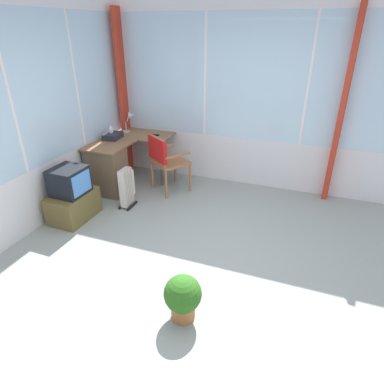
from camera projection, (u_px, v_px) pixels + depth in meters
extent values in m
cube|color=gray|center=(203.00, 266.00, 3.66)|extent=(5.51, 5.56, 0.06)
cube|color=silver|center=(33.00, 199.00, 4.19)|extent=(4.51, 0.06, 0.77)
cube|color=silver|center=(8.00, 97.00, 3.61)|extent=(4.42, 0.06, 1.80)
cube|color=white|center=(8.00, 97.00, 3.61)|extent=(0.04, 0.07, 1.80)
cube|color=white|center=(74.00, 82.00, 4.55)|extent=(0.04, 0.07, 1.80)
cube|color=silver|center=(248.00, 161.00, 5.38)|extent=(0.06, 4.56, 0.77)
cube|color=silver|center=(255.00, 79.00, 4.80)|extent=(0.06, 4.47, 1.80)
cube|color=silver|center=(261.00, 2.00, 4.36)|extent=(0.06, 4.56, 0.18)
cube|color=white|center=(309.00, 82.00, 4.57)|extent=(0.07, 0.04, 1.80)
cube|color=white|center=(206.00, 77.00, 5.04)|extent=(0.07, 0.04, 1.80)
cube|color=#B73321|center=(123.00, 95.00, 5.53)|extent=(0.23, 0.10, 2.65)
cube|color=#B73321|center=(342.00, 111.00, 4.50)|extent=(0.23, 0.10, 2.65)
cube|color=brown|center=(119.00, 140.00, 5.24)|extent=(1.31, 0.58, 0.02)
cube|color=brown|center=(158.00, 136.00, 5.39)|extent=(0.58, 0.42, 0.02)
cube|color=brown|center=(107.00, 171.00, 5.06)|extent=(0.40, 0.54, 0.72)
cylinder|color=#4C4C51|center=(161.00, 164.00, 5.30)|extent=(0.04, 0.04, 0.73)
cylinder|color=#4C4C51|center=(86.00, 173.00, 4.98)|extent=(0.04, 0.04, 0.73)
cylinder|color=#B2B7BC|center=(126.00, 131.00, 5.58)|extent=(0.13, 0.13, 0.02)
cylinder|color=#B2B7BC|center=(126.00, 127.00, 5.54)|extent=(0.02, 0.02, 0.15)
cylinder|color=#B2B7BC|center=(128.00, 117.00, 5.50)|extent=(0.03, 0.07, 0.15)
cone|color=#B2B7BC|center=(132.00, 115.00, 5.52)|extent=(0.14, 0.14, 0.12)
cube|color=black|center=(155.00, 135.00, 5.38)|extent=(0.07, 0.16, 0.02)
cylinder|color=silver|center=(111.00, 133.00, 5.24)|extent=(0.06, 0.06, 0.16)
cone|color=white|center=(111.00, 127.00, 5.19)|extent=(0.06, 0.06, 0.06)
cube|color=#212531|center=(113.00, 136.00, 5.22)|extent=(0.31, 0.25, 0.09)
cylinder|color=#9C663E|center=(190.00, 178.00, 5.18)|extent=(0.04, 0.04, 0.45)
cylinder|color=#9C663E|center=(175.00, 169.00, 5.50)|extent=(0.04, 0.04, 0.45)
cylinder|color=#9C663E|center=(166.00, 185.00, 4.95)|extent=(0.04, 0.04, 0.45)
cylinder|color=#9C663E|center=(152.00, 175.00, 5.27)|extent=(0.04, 0.04, 0.45)
cube|color=#9C663E|center=(170.00, 162.00, 5.11)|extent=(0.67, 0.67, 0.04)
cube|color=#9C663E|center=(158.00, 151.00, 4.90)|extent=(0.28, 0.38, 0.42)
cube|color=red|center=(157.00, 150.00, 4.89)|extent=(0.31, 0.41, 0.36)
cube|color=#9C663E|center=(178.00, 155.00, 4.87)|extent=(0.38, 0.28, 0.03)
cube|color=#9C663E|center=(163.00, 147.00, 5.19)|extent=(0.38, 0.28, 0.03)
cube|color=brown|center=(74.00, 206.00, 4.45)|extent=(0.65, 0.45, 0.38)
cube|color=black|center=(69.00, 181.00, 4.28)|extent=(0.43, 0.41, 0.36)
cube|color=#5190E3|center=(82.00, 183.00, 4.21)|extent=(0.34, 0.01, 0.28)
cube|color=silver|center=(122.00, 190.00, 4.60)|extent=(0.02, 0.10, 0.56)
cube|color=silver|center=(124.00, 189.00, 4.63)|extent=(0.02, 0.10, 0.56)
cube|color=silver|center=(125.00, 188.00, 4.67)|extent=(0.02, 0.10, 0.56)
cube|color=silver|center=(127.00, 187.00, 4.70)|extent=(0.02, 0.10, 0.56)
cube|color=silver|center=(128.00, 185.00, 4.74)|extent=(0.02, 0.10, 0.56)
cube|color=silver|center=(130.00, 184.00, 4.77)|extent=(0.02, 0.10, 0.56)
cube|color=black|center=(132.00, 206.00, 4.80)|extent=(0.27, 0.03, 0.03)
cube|color=black|center=(124.00, 204.00, 4.84)|extent=(0.27, 0.03, 0.03)
cube|color=silver|center=(131.00, 182.00, 4.80)|extent=(0.05, 0.09, 0.39)
cylinder|color=#A06234|center=(183.00, 310.00, 2.95)|extent=(0.22, 0.22, 0.15)
sphere|color=#2E671D|center=(183.00, 294.00, 2.86)|extent=(0.34, 0.34, 0.34)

